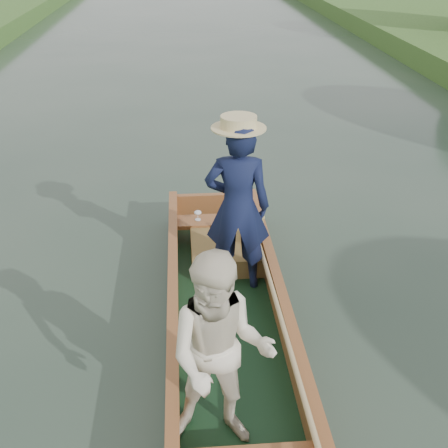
{
  "coord_description": "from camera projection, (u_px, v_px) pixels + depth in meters",
  "views": [
    {
      "loc": [
        -0.37,
        -4.11,
        3.46
      ],
      "look_at": [
        0.0,
        0.6,
        0.95
      ],
      "focal_mm": 45.0,
      "sensor_mm": 36.0,
      "label": 1
    }
  ],
  "objects": [
    {
      "name": "ground",
      "position": [
        229.0,
        343.0,
        5.27
      ],
      "size": [
        120.0,
        120.0,
        0.0
      ],
      "primitive_type": "plane",
      "color": "#283D30",
      "rests_on": "ground"
    },
    {
      "name": "punt",
      "position": [
        230.0,
        294.0,
        4.95
      ],
      "size": [
        1.14,
        5.21,
        1.9
      ],
      "color": "#133219",
      "rests_on": "ground"
    }
  ]
}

